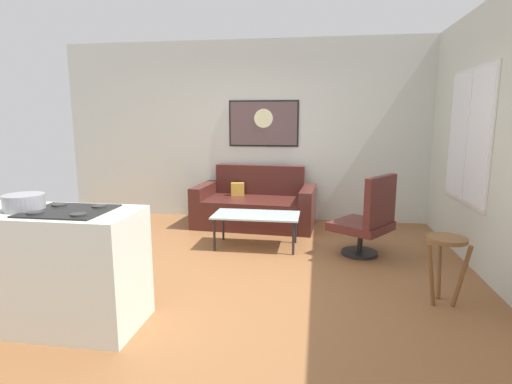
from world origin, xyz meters
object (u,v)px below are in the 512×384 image
bar_stool (446,251)px  armchair (368,220)px  couch (255,206)px  coffee_table (256,217)px  mixing_bowl (24,203)px  wall_painting (264,123)px

bar_stool → armchair: bearing=113.6°
couch → armchair: 1.94m
couch → coffee_table: bearing=-80.6°
coffee_table → bar_stool: 2.28m
couch → mixing_bowl: 3.54m
couch → wall_painting: (0.06, 0.45, 1.24)m
bar_stool → wall_painting: 3.61m
coffee_table → bar_stool: bar_stool is taller
coffee_table → armchair: size_ratio=1.11×
coffee_table → mixing_bowl: mixing_bowl is taller
bar_stool → mixing_bowl: 3.43m
armchair → wall_painting: size_ratio=0.88×
couch → armchair: (1.51, -1.21, 0.16)m
armchair → bar_stool: size_ratio=1.61×
bar_stool → wall_painting: wall_painting is taller
couch → armchair: size_ratio=1.88×
coffee_table → mixing_bowl: size_ratio=3.64×
coffee_table → armchair: (1.34, -0.15, 0.05)m
coffee_table → armchair: bearing=-6.6°
coffee_table → wall_painting: wall_painting is taller
coffee_table → mixing_bowl: 2.67m
coffee_table → armchair: armchair is taller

